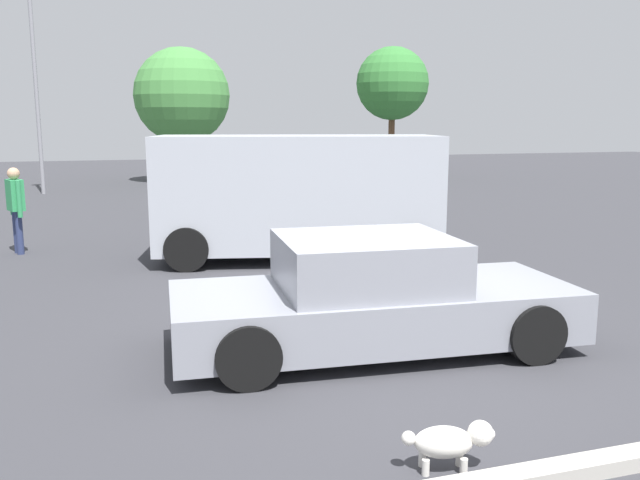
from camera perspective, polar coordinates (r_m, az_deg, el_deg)
ground_plane at (r=7.60m, az=4.72°, el=-9.26°), size 80.00×80.00×0.00m
sedan_foreground at (r=7.44m, az=4.43°, el=-4.98°), size 4.54×2.12×1.28m
dog at (r=5.14m, az=11.08°, el=-16.52°), size 0.66×0.34×0.38m
van_white at (r=12.27m, az=-1.88°, el=4.04°), size 5.39×3.14×2.27m
pedestrian at (r=14.00m, az=-24.58°, el=2.91°), size 0.37×0.53×1.66m
parking_curb at (r=5.19m, az=17.89°, el=-18.68°), size 7.73×0.20×0.12m
light_post_near at (r=25.54m, az=-23.32°, el=14.78°), size 0.44×0.44×7.47m
tree_back_left at (r=28.88m, az=-11.72°, el=11.99°), size 3.95×3.95×5.56m
tree_back_right at (r=30.50m, az=6.21°, el=13.13°), size 3.21×3.21×5.79m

